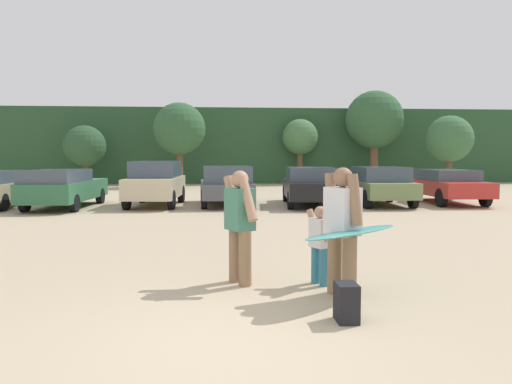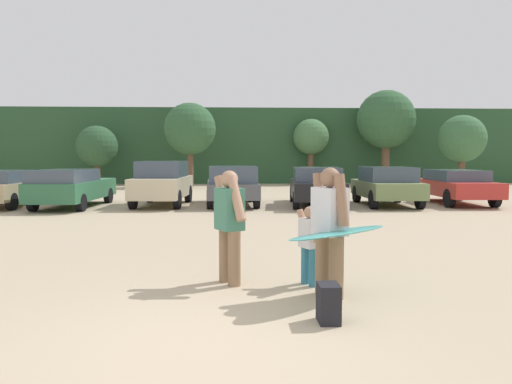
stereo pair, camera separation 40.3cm
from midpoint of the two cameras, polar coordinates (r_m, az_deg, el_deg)
ground_plane at (r=5.48m, az=-3.67°, el=-16.49°), size 120.00×120.00×0.00m
hillside_ridge at (r=40.28m, az=-2.99°, el=5.05°), size 108.00×12.00×5.12m
tree_far_left at (r=33.33m, az=-17.08°, el=4.90°), size 2.56×2.56×3.77m
tree_left at (r=31.56m, az=-7.07°, el=7.00°), size 3.18×3.18×5.13m
tree_ridge_back at (r=34.09m, az=6.52°, el=6.09°), size 2.37×2.37×4.33m
tree_right at (r=34.39m, az=14.72°, el=7.83°), size 3.77×3.77×6.13m
tree_center_left at (r=33.67m, az=22.43°, el=5.51°), size 2.87×2.87×4.37m
parked_car_tan at (r=21.15m, az=-25.80°, el=0.48°), size 1.87×4.57×1.37m
parked_car_forest_green at (r=19.85m, az=-19.48°, el=0.56°), size 2.13×4.83×1.42m
parked_car_champagne at (r=19.77m, az=-9.88°, el=1.11°), size 2.03×4.20×1.71m
parked_car_dark_gray at (r=19.40m, az=-2.10°, el=0.77°), size 2.02×4.23×1.53m
parked_car_black at (r=19.66m, az=7.34°, el=0.77°), size 2.24×4.82×1.47m
parked_car_olive_green at (r=20.13m, az=15.01°, el=0.79°), size 1.97×4.03×1.48m
parked_car_red at (r=21.77m, az=21.92°, el=0.74°), size 2.00×4.72×1.35m
person_adult at (r=6.99m, az=9.90°, el=-3.58°), size 0.49×0.70×1.77m
person_child at (r=7.62m, az=7.55°, el=-5.45°), size 0.34×0.54×1.18m
person_companion at (r=7.59m, az=-1.47°, el=-3.18°), size 0.52×0.84×1.70m
surfboard_teal at (r=6.93m, az=11.00°, el=-4.50°), size 1.81×1.64×0.13m
backpack_dropped at (r=6.09m, az=10.06°, el=-12.19°), size 0.24×0.34×0.45m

